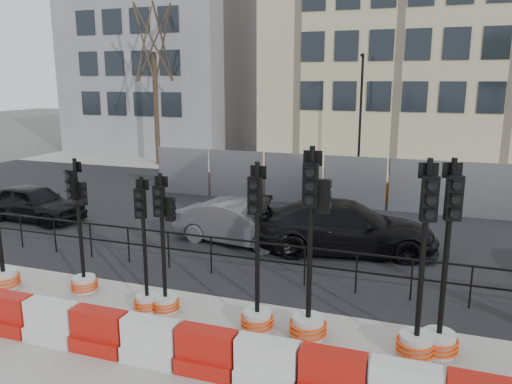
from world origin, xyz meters
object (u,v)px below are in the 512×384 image
at_px(car_c, 346,227).
at_px(traffic_signal_h, 441,317).
at_px(car_a, 34,203).
at_px(traffic_signal_a, 1,259).
at_px(traffic_signal_d, 165,281).

bearing_deg(car_c, traffic_signal_h, -164.71).
height_order(traffic_signal_h, car_a, traffic_signal_h).
distance_m(traffic_signal_a, car_c, 8.82).
xyz_separation_m(traffic_signal_d, car_c, (2.93, 5.04, 0.02)).
height_order(traffic_signal_a, traffic_signal_d, traffic_signal_a).
bearing_deg(traffic_signal_d, traffic_signal_a, 173.43).
relative_size(traffic_signal_h, car_c, 0.66).
relative_size(traffic_signal_d, traffic_signal_h, 0.84).
bearing_deg(traffic_signal_d, traffic_signal_h, -7.96).
bearing_deg(traffic_signal_a, car_c, 32.44).
bearing_deg(traffic_signal_h, car_c, 100.52).
distance_m(traffic_signal_d, traffic_signal_h, 5.40).
bearing_deg(traffic_signal_h, traffic_signal_a, 165.84).
distance_m(traffic_signal_h, car_c, 5.50).
xyz_separation_m(traffic_signal_h, car_a, (-13.17, 4.58, -0.10)).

